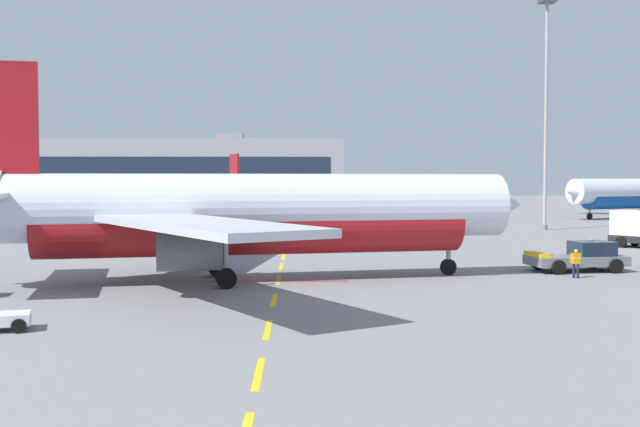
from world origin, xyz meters
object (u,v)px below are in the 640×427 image
at_px(airliner_foreground, 245,213).
at_px(airliner_far_center, 260,199).
at_px(apron_light_mast_far, 546,88).
at_px(ground_crew_worker, 576,262).
at_px(pushback_tug, 579,257).

distance_m(airliner_foreground, airliner_far_center, 63.43).
bearing_deg(airliner_foreground, apron_light_mast_far, 54.28).
bearing_deg(ground_crew_worker, airliner_foreground, -177.71).
xyz_separation_m(pushback_tug, airliner_far_center, (-23.49, 59.18, 2.21)).
relative_size(airliner_far_center, ground_crew_worker, 15.31).
height_order(airliner_foreground, ground_crew_worker, airliner_foreground).
height_order(airliner_foreground, airliner_far_center, airliner_foreground).
bearing_deg(airliner_far_center, apron_light_mast_far, -30.66).
xyz_separation_m(pushback_tug, ground_crew_worker, (-1.46, -3.42, 0.09)).
height_order(pushback_tug, airliner_far_center, airliner_far_center).
bearing_deg(ground_crew_worker, apron_light_mast_far, 74.69).
relative_size(pushback_tug, apron_light_mast_far, 0.24).
xyz_separation_m(airliner_foreground, ground_crew_worker, (19.55, 0.78, -2.96)).
relative_size(airliner_foreground, airliner_far_center, 1.31).
relative_size(airliner_far_center, apron_light_mast_far, 1.00).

